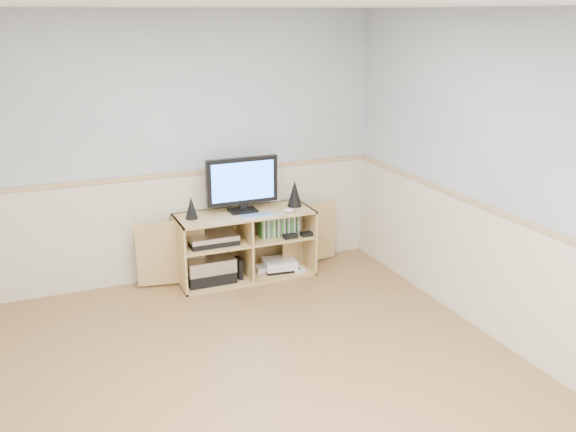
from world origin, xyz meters
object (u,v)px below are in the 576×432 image
(monitor, at_px, (242,183))
(keyboard, at_px, (257,215))
(media_cabinet, at_px, (243,243))
(game_consoles, at_px, (278,265))

(monitor, relative_size, keyboard, 2.26)
(media_cabinet, relative_size, keyboard, 6.67)
(monitor, height_order, game_consoles, monitor)
(media_cabinet, xyz_separation_m, monitor, (0.00, -0.01, 0.60))
(media_cabinet, relative_size, monitor, 2.95)
(media_cabinet, bearing_deg, monitor, -90.00)
(media_cabinet, bearing_deg, game_consoles, -11.72)
(monitor, distance_m, keyboard, 0.35)
(keyboard, distance_m, game_consoles, 0.65)
(monitor, relative_size, game_consoles, 1.52)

